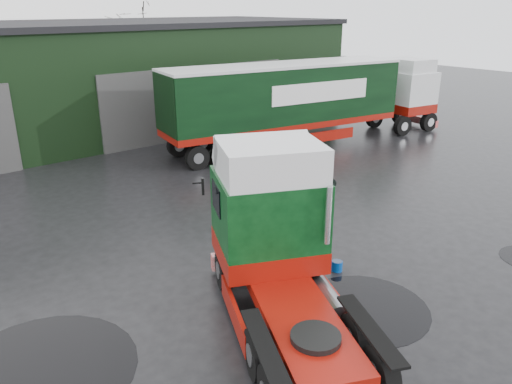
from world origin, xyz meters
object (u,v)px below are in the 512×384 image
hero_tractor (291,252)px  wash_bucket (337,266)px  warehouse (88,76)px  tree_back_b (133,49)px  lorry_right (284,106)px

hero_tractor → wash_bucket: 3.82m
warehouse → tree_back_b: size_ratio=4.32×
warehouse → tree_back_b: bearing=51.3°
lorry_right → wash_bucket: 13.48m
warehouse → hero_tractor: warehouse is taller
hero_tractor → tree_back_b: 35.46m
hero_tractor → wash_bucket: (3.05, 1.23, -1.95)m
warehouse → wash_bucket: 22.05m
warehouse → lorry_right: 12.56m
lorry_right → tree_back_b: tree_back_b is taller
hero_tractor → wash_bucket: size_ratio=21.23×
warehouse → lorry_right: (6.00, -11.00, -0.93)m
hero_tractor → lorry_right: size_ratio=0.40×
hero_tractor → lorry_right: (10.88, 12.00, 0.13)m
lorry_right → tree_back_b: (2.00, 21.00, 1.52)m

